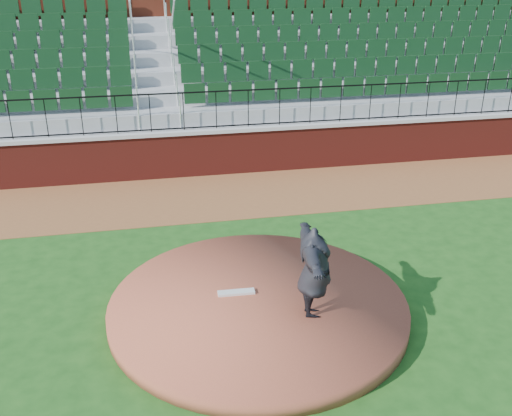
# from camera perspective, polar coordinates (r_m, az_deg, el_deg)

# --- Properties ---
(ground) EXTENTS (90.00, 90.00, 0.00)m
(ground) POSITION_cam_1_polar(r_m,az_deg,el_deg) (10.42, 1.63, -9.85)
(ground) COLOR #1A4915
(ground) RESTS_ON ground
(warning_track) EXTENTS (34.00, 3.20, 0.01)m
(warning_track) POSITION_cam_1_polar(r_m,az_deg,el_deg) (15.13, -2.87, 1.34)
(warning_track) COLOR brown
(warning_track) RESTS_ON ground
(field_wall) EXTENTS (34.00, 0.35, 1.20)m
(field_wall) POSITION_cam_1_polar(r_m,az_deg,el_deg) (16.41, -3.75, 5.34)
(field_wall) COLOR maroon
(field_wall) RESTS_ON ground
(wall_cap) EXTENTS (34.00, 0.45, 0.10)m
(wall_cap) POSITION_cam_1_polar(r_m,az_deg,el_deg) (16.22, -3.81, 7.52)
(wall_cap) COLOR #B7B7B7
(wall_cap) RESTS_ON field_wall
(wall_railing) EXTENTS (34.00, 0.05, 1.00)m
(wall_railing) POSITION_cam_1_polar(r_m,az_deg,el_deg) (16.08, -3.86, 9.41)
(wall_railing) COLOR black
(wall_railing) RESTS_ON wall_cap
(seating_stands) EXTENTS (34.00, 5.10, 4.60)m
(seating_stands) POSITION_cam_1_polar(r_m,az_deg,el_deg) (18.61, -5.05, 12.92)
(seating_stands) COLOR gray
(seating_stands) RESTS_ON ground
(concourse_wall) EXTENTS (34.00, 0.50, 5.50)m
(concourse_wall) POSITION_cam_1_polar(r_m,az_deg,el_deg) (21.29, -5.99, 15.47)
(concourse_wall) COLOR maroon
(concourse_wall) RESTS_ON ground
(pitchers_mound) EXTENTS (5.09, 5.09, 0.25)m
(pitchers_mound) POSITION_cam_1_polar(r_m,az_deg,el_deg) (10.28, 0.20, -9.50)
(pitchers_mound) COLOR brown
(pitchers_mound) RESTS_ON ground
(pitching_rubber) EXTENTS (0.65, 0.19, 0.04)m
(pitching_rubber) POSITION_cam_1_polar(r_m,az_deg,el_deg) (10.40, -1.92, -8.14)
(pitching_rubber) COLOR silver
(pitching_rubber) RESTS_ON pitchers_mound
(pitcher) EXTENTS (0.82, 2.00, 1.58)m
(pitcher) POSITION_cam_1_polar(r_m,az_deg,el_deg) (9.50, 5.66, -6.19)
(pitcher) COLOR black
(pitcher) RESTS_ON pitchers_mound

